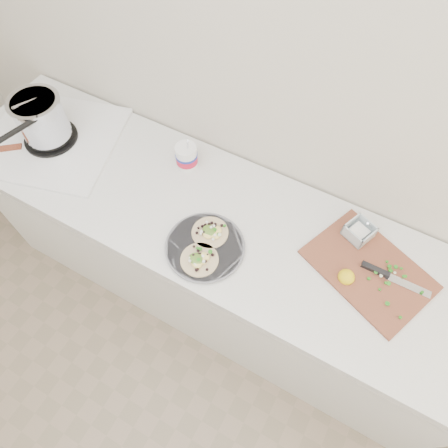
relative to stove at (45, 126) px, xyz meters
The scene contains 6 objects.
counter 1.00m from the stove, ahead, with size 2.44×0.66×0.90m.
stove is the anchor object (origin of this frame).
taco_plate 0.93m from the stove, ahead, with size 0.31×0.31×0.04m.
tub 0.66m from the stove, 15.83° to the left, with size 0.10×0.10×0.22m.
cutboard 1.51m from the stove, ahead, with size 0.53×0.46×0.07m.
bacon_plate 0.23m from the stove, 133.21° to the right, with size 0.25×0.25×0.02m.
Camera 1 is at (0.50, 0.64, 2.28)m, focal length 32.00 mm.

